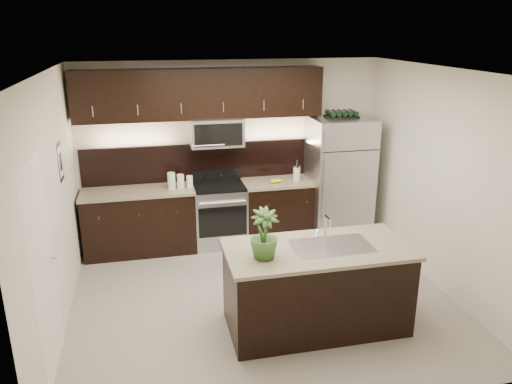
# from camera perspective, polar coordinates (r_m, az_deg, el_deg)

# --- Properties ---
(ground) EXTENTS (4.50, 4.50, 0.00)m
(ground) POSITION_cam_1_polar(r_m,az_deg,el_deg) (6.23, 0.64, -11.94)
(ground) COLOR gray
(ground) RESTS_ON ground
(room_walls) EXTENTS (4.52, 4.02, 2.71)m
(room_walls) POSITION_cam_1_polar(r_m,az_deg,el_deg) (5.51, -0.34, 3.12)
(room_walls) COLOR beige
(room_walls) RESTS_ON ground
(counter_run) EXTENTS (3.51, 0.65, 0.94)m
(counter_run) POSITION_cam_1_polar(r_m,az_deg,el_deg) (7.46, -5.75, -2.71)
(counter_run) COLOR black
(counter_run) RESTS_ON ground
(upper_fixtures) EXTENTS (3.49, 0.40, 1.66)m
(upper_fixtures) POSITION_cam_1_polar(r_m,az_deg,el_deg) (7.18, -6.11, 10.24)
(upper_fixtures) COLOR black
(upper_fixtures) RESTS_ON counter_run
(island) EXTENTS (1.96, 0.96, 0.94)m
(island) POSITION_cam_1_polar(r_m,az_deg,el_deg) (5.52, 6.90, -10.72)
(island) COLOR black
(island) RESTS_ON ground
(sink_faucet) EXTENTS (0.84, 0.50, 0.28)m
(sink_faucet) POSITION_cam_1_polar(r_m,az_deg,el_deg) (5.36, 8.59, -5.94)
(sink_faucet) COLOR silver
(sink_faucet) RESTS_ON island
(refrigerator) EXTENTS (0.90, 0.81, 1.87)m
(refrigerator) POSITION_cam_1_polar(r_m,az_deg,el_deg) (7.74, 9.38, 1.56)
(refrigerator) COLOR #B2B2B7
(refrigerator) RESTS_ON ground
(wine_rack) EXTENTS (0.46, 0.29, 0.11)m
(wine_rack) POSITION_cam_1_polar(r_m,az_deg,el_deg) (7.52, 9.77, 8.76)
(wine_rack) COLOR black
(wine_rack) RESTS_ON refrigerator
(plant) EXTENTS (0.33, 0.33, 0.52)m
(plant) POSITION_cam_1_polar(r_m,az_deg,el_deg) (4.94, 0.96, -4.83)
(plant) COLOR #315522
(plant) RESTS_ON island
(canisters) EXTENTS (0.36, 0.12, 0.24)m
(canisters) POSITION_cam_1_polar(r_m,az_deg,el_deg) (7.20, -8.86, 1.23)
(canisters) COLOR silver
(canisters) RESTS_ON counter_run
(french_press) EXTENTS (0.11, 0.11, 0.31)m
(french_press) POSITION_cam_1_polar(r_m,az_deg,el_deg) (7.50, 4.67, 2.16)
(french_press) COLOR silver
(french_press) RESTS_ON counter_run
(bananas) EXTENTS (0.19, 0.16, 0.06)m
(bananas) POSITION_cam_1_polar(r_m,az_deg,el_deg) (7.40, 1.89, 1.26)
(bananas) COLOR gold
(bananas) RESTS_ON counter_run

